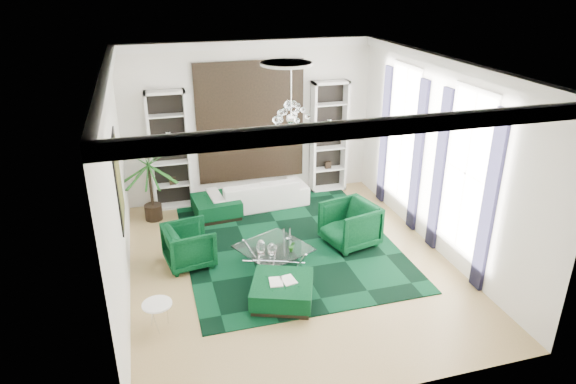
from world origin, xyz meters
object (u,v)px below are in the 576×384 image
object	(u,v)px
side_table	(158,316)
armchair_right	(350,224)
sofa	(258,193)
ottoman_side	(216,207)
coffee_table	(274,256)
armchair_left	(189,245)
palm	(149,176)
ottoman_front	(282,292)

from	to	relation	value
side_table	armchair_right	bearing A→B (deg)	23.51
sofa	ottoman_side	xyz separation A→B (m)	(-1.04, -0.27, -0.12)
sofa	ottoman_side	bearing A→B (deg)	9.77
coffee_table	ottoman_side	distance (m)	2.57
armchair_left	palm	size ratio (longest dim) A/B	0.42
sofa	coffee_table	size ratio (longest dim) A/B	2.02
coffee_table	side_table	size ratio (longest dim) A/B	2.48
sofa	ottoman_side	distance (m)	1.08
armchair_right	coffee_table	world-z (taller)	armchair_right
ottoman_side	coffee_table	bearing A→B (deg)	-73.71
armchair_right	ottoman_side	world-z (taller)	armchair_right
ottoman_side	side_table	distance (m)	4.07
ottoman_side	side_table	bearing A→B (deg)	-111.52
sofa	palm	bearing A→B (deg)	-3.83
sofa	armchair_right	world-z (taller)	armchair_right
armchair_right	ottoman_side	bearing A→B (deg)	-144.11
ottoman_side	armchair_left	bearing A→B (deg)	-112.45
ottoman_side	side_table	size ratio (longest dim) A/B	2.15
armchair_left	side_table	distance (m)	1.96
armchair_left	ottoman_side	size ratio (longest dim) A/B	0.89
armchair_right	ottoman_front	distance (m)	2.45
armchair_left	palm	distance (m)	2.36
sofa	side_table	xyz separation A→B (m)	(-2.53, -4.06, -0.12)
sofa	ottoman_front	distance (m)	3.95
coffee_table	palm	distance (m)	3.54
ottoman_side	palm	bearing A→B (deg)	170.84
sofa	armchair_right	bearing A→B (deg)	115.91
coffee_table	palm	xyz separation A→B (m)	(-2.13, 2.70, 0.87)
armchair_right	side_table	world-z (taller)	armchair_right
side_table	coffee_table	bearing A→B (deg)	30.74
palm	ottoman_front	bearing A→B (deg)	-63.01
coffee_table	side_table	xyz separation A→B (m)	(-2.22, -1.32, 0.03)
coffee_table	palm	world-z (taller)	palm
armchair_right	palm	distance (m)	4.52
armchair_left	coffee_table	size ratio (longest dim) A/B	0.77
sofa	ottoman_front	world-z (taller)	sofa
sofa	ottoman_front	bearing A→B (deg)	78.34
ottoman_front	armchair_right	bearing A→B (deg)	40.04
armchair_left	ottoman_front	distance (m)	2.19
armchair_left	armchair_right	world-z (taller)	armchair_right
ottoman_front	side_table	world-z (taller)	side_table
ottoman_front	palm	xyz separation A→B (m)	(-1.97, 3.87, 0.87)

